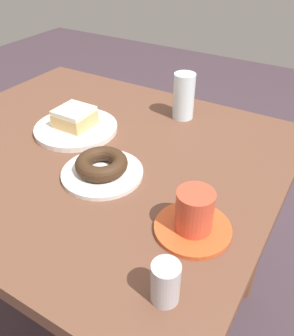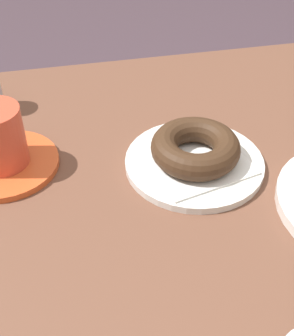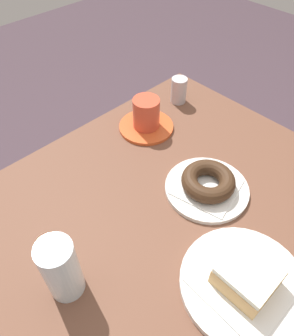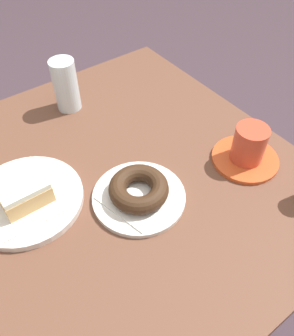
{
  "view_description": "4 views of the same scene",
  "coord_description": "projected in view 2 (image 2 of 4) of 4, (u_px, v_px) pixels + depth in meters",
  "views": [
    {
      "loc": [
        0.53,
        -0.59,
        1.21
      ],
      "look_at": [
        0.2,
        -0.04,
        0.75
      ],
      "focal_mm": 37.51,
      "sensor_mm": 36.0,
      "label": 1
    },
    {
      "loc": [
        0.27,
        0.39,
        1.12
      ],
      "look_at": [
        0.17,
        -0.05,
        0.75
      ],
      "focal_mm": 49.31,
      "sensor_mm": 36.0,
      "label": 2
    },
    {
      "loc": [
        -0.14,
        0.34,
        1.29
      ],
      "look_at": [
        0.21,
        0.0,
        0.77
      ],
      "focal_mm": 34.43,
      "sensor_mm": 36.0,
      "label": 3
    },
    {
      "loc": [
        -0.15,
        -0.44,
        1.28
      ],
      "look_at": [
        0.14,
        -0.06,
        0.77
      ],
      "focal_mm": 37.18,
      "sensor_mm": 36.0,
      "label": 4
    }
  ],
  "objects": [
    {
      "name": "napkin_chocolate_ring",
      "position": [
        194.0,
        159.0,
        0.63
      ],
      "size": [
        0.16,
        0.16,
        0.0
      ],
      "primitive_type": "cube",
      "rotation": [
        0.0,
        0.0,
        0.23
      ],
      "color": "white",
      "rests_on": "plate_chocolate_ring"
    },
    {
      "name": "table",
      "position": [
        274.0,
        238.0,
        0.65
      ],
      "size": [
        0.97,
        0.83,
        0.72
      ],
      "color": "brown",
      "rests_on": "ground_plane"
    },
    {
      "name": "coffee_cup",
      "position": [
        0.0,
        145.0,
        0.61
      ],
      "size": [
        0.15,
        0.15,
        0.09
      ],
      "color": "#CE5125",
      "rests_on": "table"
    },
    {
      "name": "donut_chocolate_ring",
      "position": [
        195.0,
        147.0,
        0.62
      ],
      "size": [
        0.12,
        0.12,
        0.04
      ],
      "primitive_type": "torus",
      "color": "#3A2415",
      "rests_on": "napkin_chocolate_ring"
    },
    {
      "name": "plate_chocolate_ring",
      "position": [
        194.0,
        163.0,
        0.63
      ],
      "size": [
        0.19,
        0.19,
        0.01
      ],
      "primitive_type": "cylinder",
      "color": "silver",
      "rests_on": "table"
    }
  ]
}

